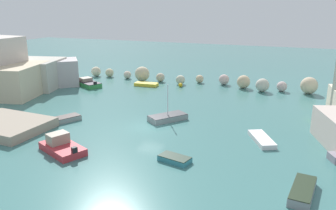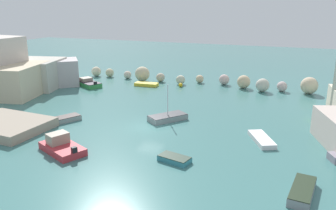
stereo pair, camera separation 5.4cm
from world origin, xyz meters
TOP-DOWN VIEW (x-y plane):
  - cove_water at (0.00, 0.00)m, footprint 160.00×160.00m
  - rock_breakwater at (0.34, 21.25)m, footprint 38.37×4.54m
  - stone_dock at (-13.89, -6.26)m, footprint 8.93×6.94m
  - channel_buoy at (-3.06, 18.75)m, footprint 0.65×0.65m
  - moored_boat_0 at (-4.80, -8.82)m, footprint 5.17×4.09m
  - moored_boat_1 at (-17.21, 13.97)m, footprint 5.50×4.39m
  - moored_boat_2 at (0.97, 2.74)m, footprint 4.20×4.65m
  - moored_boat_4 at (-9.98, -2.31)m, footprint 3.41×4.66m
  - moored_boat_5 at (5.40, -7.09)m, footprint 2.93×1.94m
  - moored_boat_6 at (11.74, 0.10)m, footprint 3.16×4.38m
  - moored_boat_7 at (-8.49, 17.52)m, footprint 3.82×1.78m
  - moored_boat_9 at (15.54, -8.94)m, footprint 1.92×4.26m

SIDE VIEW (x-z plane):
  - cove_water at x=0.00m, z-range 0.00..0.00m
  - moored_boat_6 at x=11.74m, z-range 0.00..0.46m
  - moored_boat_5 at x=5.40m, z-range 0.00..0.48m
  - moored_boat_7 at x=-8.49m, z-range 0.00..0.50m
  - moored_boat_4 at x=-9.98m, z-range 0.00..0.58m
  - channel_buoy at x=-3.06m, z-range 0.00..0.65m
  - moored_boat_9 at x=15.54m, z-range 0.00..0.67m
  - moored_boat_2 at x=0.97m, z-range -1.76..2.44m
  - moored_boat_1 at x=-17.21m, z-range -0.18..1.12m
  - stone_dock at x=-13.89m, z-range 0.00..0.98m
  - moored_boat_0 at x=-4.80m, z-range -0.28..1.31m
  - rock_breakwater at x=0.34m, z-range -0.23..2.28m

